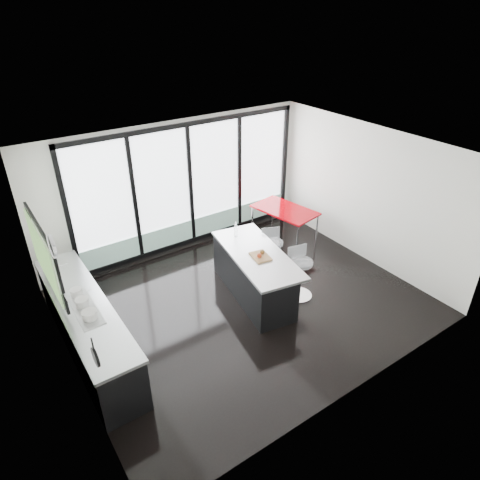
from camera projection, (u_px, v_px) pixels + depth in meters
floor at (245, 303)px, 7.82m from camera, size 6.00×5.00×0.00m
ceiling at (246, 155)px, 6.42m from camera, size 6.00×5.00×0.00m
wall_back at (189, 191)px, 9.08m from camera, size 6.00×0.09×2.80m
wall_front at (360, 317)px, 5.33m from camera, size 6.00×0.00×2.80m
wall_left at (54, 279)px, 5.77m from camera, size 0.26×5.00×2.80m
wall_right at (367, 195)px, 8.59m from camera, size 0.00×5.00×2.80m
counter_cabinets at (88, 327)px, 6.56m from camera, size 0.69×3.24×1.36m
island at (253, 274)px, 7.83m from camera, size 1.27×2.28×1.14m
bar_stool_near at (300, 279)px, 7.80m from camera, size 0.57×0.57×0.77m
bar_stool_far at (272, 258)px, 8.45m from camera, size 0.61×0.61×0.75m
red_table at (284, 224)px, 9.68m from camera, size 1.06×1.54×0.76m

